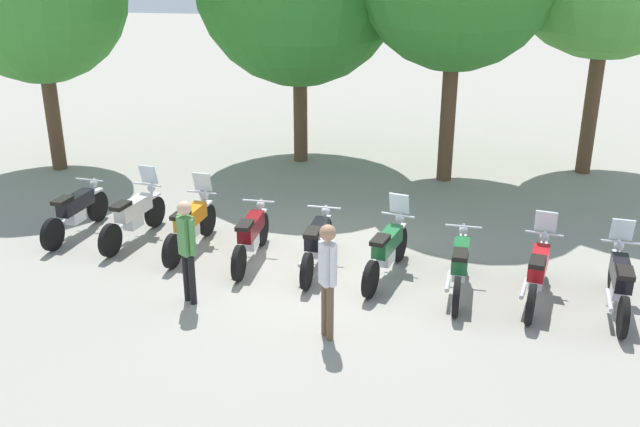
{
  "coord_description": "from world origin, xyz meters",
  "views": [
    {
      "loc": [
        1.52,
        -11.67,
        5.78
      ],
      "look_at": [
        0.0,
        0.5,
        0.9
      ],
      "focal_mm": 40.57,
      "sensor_mm": 36.0,
      "label": 1
    }
  ],
  "objects_px": {
    "motorcycle_1": "(134,215)",
    "person_1": "(187,244)",
    "motorcycle_4": "(317,243)",
    "motorcycle_0": "(76,211)",
    "motorcycle_6": "(460,265)",
    "motorcycle_7": "(538,271)",
    "person_0": "(328,272)",
    "motorcycle_5": "(387,250)",
    "motorcycle_8": "(620,282)",
    "motorcycle_3": "(251,235)",
    "motorcycle_2": "(191,224)"
  },
  "relations": [
    {
      "from": "motorcycle_4",
      "to": "motorcycle_7",
      "type": "relative_size",
      "value": 1.02
    },
    {
      "from": "motorcycle_0",
      "to": "motorcycle_7",
      "type": "bearing_deg",
      "value": -91.6
    },
    {
      "from": "motorcycle_7",
      "to": "motorcycle_8",
      "type": "relative_size",
      "value": 0.98
    },
    {
      "from": "motorcycle_6",
      "to": "motorcycle_1",
      "type": "bearing_deg",
      "value": 83.15
    },
    {
      "from": "motorcycle_1",
      "to": "motorcycle_5",
      "type": "bearing_deg",
      "value": -88.77
    },
    {
      "from": "motorcycle_3",
      "to": "motorcycle_6",
      "type": "bearing_deg",
      "value": -97.97
    },
    {
      "from": "motorcycle_8",
      "to": "person_0",
      "type": "height_order",
      "value": "person_0"
    },
    {
      "from": "motorcycle_1",
      "to": "motorcycle_2",
      "type": "height_order",
      "value": "same"
    },
    {
      "from": "motorcycle_1",
      "to": "motorcycle_3",
      "type": "distance_m",
      "value": 2.57
    },
    {
      "from": "motorcycle_1",
      "to": "motorcycle_6",
      "type": "height_order",
      "value": "motorcycle_1"
    },
    {
      "from": "motorcycle_5",
      "to": "motorcycle_6",
      "type": "height_order",
      "value": "motorcycle_5"
    },
    {
      "from": "motorcycle_5",
      "to": "motorcycle_7",
      "type": "xyz_separation_m",
      "value": [
        2.49,
        -0.55,
        0.0
      ]
    },
    {
      "from": "motorcycle_1",
      "to": "person_0",
      "type": "bearing_deg",
      "value": -114.37
    },
    {
      "from": "motorcycle_1",
      "to": "person_1",
      "type": "bearing_deg",
      "value": -129.56
    },
    {
      "from": "motorcycle_8",
      "to": "person_1",
      "type": "distance_m",
      "value": 6.94
    },
    {
      "from": "motorcycle_1",
      "to": "person_0",
      "type": "distance_m",
      "value": 5.28
    },
    {
      "from": "motorcycle_7",
      "to": "person_1",
      "type": "relative_size",
      "value": 1.21
    },
    {
      "from": "motorcycle_2",
      "to": "motorcycle_1",
      "type": "bearing_deg",
      "value": 84.37
    },
    {
      "from": "motorcycle_0",
      "to": "motorcycle_8",
      "type": "distance_m",
      "value": 10.15
    },
    {
      "from": "motorcycle_1",
      "to": "motorcycle_7",
      "type": "xyz_separation_m",
      "value": [
        7.48,
        -1.56,
        0.0
      ]
    },
    {
      "from": "motorcycle_8",
      "to": "motorcycle_3",
      "type": "bearing_deg",
      "value": 88.51
    },
    {
      "from": "motorcycle_5",
      "to": "motorcycle_7",
      "type": "distance_m",
      "value": 2.55
    },
    {
      "from": "motorcycle_0",
      "to": "person_0",
      "type": "distance_m",
      "value": 6.38
    },
    {
      "from": "motorcycle_3",
      "to": "motorcycle_8",
      "type": "bearing_deg",
      "value": -96.42
    },
    {
      "from": "motorcycle_8",
      "to": "person_0",
      "type": "distance_m",
      "value": 4.77
    },
    {
      "from": "motorcycle_0",
      "to": "person_0",
      "type": "relative_size",
      "value": 1.19
    },
    {
      "from": "motorcycle_7",
      "to": "motorcycle_8",
      "type": "distance_m",
      "value": 1.26
    },
    {
      "from": "motorcycle_3",
      "to": "motorcycle_1",
      "type": "bearing_deg",
      "value": 78.91
    },
    {
      "from": "motorcycle_0",
      "to": "motorcycle_3",
      "type": "bearing_deg",
      "value": -92.5
    },
    {
      "from": "motorcycle_2",
      "to": "motorcycle_6",
      "type": "xyz_separation_m",
      "value": [
        4.98,
        -1.12,
        -0.01
      ]
    },
    {
      "from": "motorcycle_6",
      "to": "motorcycle_0",
      "type": "bearing_deg",
      "value": 84.38
    },
    {
      "from": "motorcycle_3",
      "to": "motorcycle_7",
      "type": "relative_size",
      "value": 1.02
    },
    {
      "from": "motorcycle_2",
      "to": "motorcycle_5",
      "type": "relative_size",
      "value": 1.03
    },
    {
      "from": "motorcycle_2",
      "to": "motorcycle_4",
      "type": "bearing_deg",
      "value": -93.13
    },
    {
      "from": "motorcycle_6",
      "to": "person_0",
      "type": "relative_size",
      "value": 1.19
    },
    {
      "from": "motorcycle_3",
      "to": "person_0",
      "type": "bearing_deg",
      "value": -142.02
    },
    {
      "from": "person_0",
      "to": "motorcycle_4",
      "type": "bearing_deg",
      "value": -112.63
    },
    {
      "from": "motorcycle_1",
      "to": "motorcycle_8",
      "type": "xyz_separation_m",
      "value": [
        8.72,
        -1.78,
        0.0
      ]
    },
    {
      "from": "motorcycle_0",
      "to": "motorcycle_7",
      "type": "height_order",
      "value": "motorcycle_7"
    },
    {
      "from": "motorcycle_5",
      "to": "motorcycle_1",
      "type": "bearing_deg",
      "value": 95.28
    },
    {
      "from": "motorcycle_4",
      "to": "motorcycle_5",
      "type": "relative_size",
      "value": 1.03
    },
    {
      "from": "motorcycle_5",
      "to": "motorcycle_8",
      "type": "distance_m",
      "value": 3.81
    },
    {
      "from": "motorcycle_6",
      "to": "motorcycle_8",
      "type": "relative_size",
      "value": 1.0
    },
    {
      "from": "motorcycle_6",
      "to": "person_0",
      "type": "distance_m",
      "value": 2.73
    },
    {
      "from": "motorcycle_0",
      "to": "person_1",
      "type": "xyz_separation_m",
      "value": [
        3.07,
        -2.47,
        0.55
      ]
    },
    {
      "from": "motorcycle_1",
      "to": "motorcycle_7",
      "type": "relative_size",
      "value": 1.01
    },
    {
      "from": "motorcycle_4",
      "to": "motorcycle_0",
      "type": "bearing_deg",
      "value": 84.76
    },
    {
      "from": "motorcycle_4",
      "to": "motorcycle_7",
      "type": "height_order",
      "value": "motorcycle_7"
    },
    {
      "from": "motorcycle_0",
      "to": "motorcycle_6",
      "type": "bearing_deg",
      "value": -92.47
    },
    {
      "from": "motorcycle_3",
      "to": "motorcycle_5",
      "type": "distance_m",
      "value": 2.53
    }
  ]
}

